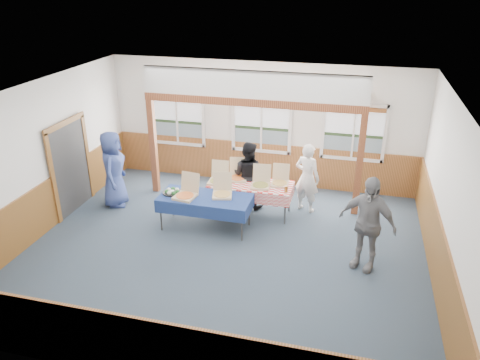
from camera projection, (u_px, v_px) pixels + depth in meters
The scene contains 31 objects.
floor at pixel (225, 250), 9.52m from camera, with size 8.00×8.00×0.00m, color #283641.
ceiling at pixel (223, 95), 8.21m from camera, with size 8.00×8.00×0.00m, color white.
wall_back at pixel (262, 125), 11.96m from camera, with size 8.00×8.00×0.00m, color silver.
wall_front at pixel (145, 289), 5.77m from camera, with size 8.00×8.00×0.00m, color silver.
wall_left at pixel (40, 159), 9.77m from camera, with size 8.00×8.00×0.00m, color silver.
wall_right at pixel (449, 202), 7.96m from camera, with size 8.00×8.00×0.00m, color silver.
wainscot_back at pixel (261, 163), 12.37m from camera, with size 7.98×0.05×1.10m, color brown.
wainscot_front at pixel (152, 352), 6.22m from camera, with size 7.98×0.05×1.10m, color brown.
wainscot_left at pixel (50, 204), 10.19m from camera, with size 0.05×6.98×1.10m, color brown.
wainscot_right at pixel (437, 254), 8.39m from camera, with size 0.05×6.98×1.10m, color brown.
cased_opening at pixel (70, 168), 10.78m from camera, with size 0.06×1.30×2.10m, color #303030.
window_left at pixel (177, 116), 12.41m from camera, with size 1.56×0.10×1.46m.
window_mid at pixel (262, 122), 11.89m from camera, with size 1.56×0.10×1.46m.
window_right at pixel (354, 129), 11.37m from camera, with size 1.56×0.10×1.46m.
post_left at pixel (153, 147), 11.63m from camera, with size 0.15×0.15×2.40m, color #632A16.
post_right at pixel (359, 166), 10.50m from camera, with size 0.15×0.15×2.40m, color #632A16.
cross_beam at pixel (252, 102), 10.54m from camera, with size 5.15×0.18×0.18m, color #632A16.
table_left at pixel (205, 199), 10.07m from camera, with size 2.15×1.41×0.76m.
table_right at pixel (251, 186), 10.69m from camera, with size 1.99×1.09×0.76m.
pizza_box_a at pixel (186, 194), 10.01m from camera, with size 0.50×0.58×0.47m.
pizza_box_b at pixel (222, 192), 10.09m from camera, with size 0.51×0.58×0.45m.
pizza_box_c at pixel (218, 179), 10.72m from camera, with size 0.42×0.51×0.45m.
pizza_box_d at pixel (238, 176), 10.89m from camera, with size 0.50×0.57×0.45m.
pizza_box_e at pixel (261, 183), 10.51m from camera, with size 0.45×0.53×0.44m.
pizza_box_f at pixel (280, 182), 10.62m from camera, with size 0.41×0.49×0.42m.
veggie_tray at pixel (172, 192), 10.20m from camera, with size 0.43×0.43×0.10m.
drink_glass at pixel (286, 189), 10.22m from camera, with size 0.07×0.07×0.15m, color #945218.
woman_white at pixel (307, 178), 10.79m from camera, with size 0.60×0.40×1.66m, color silver.
woman_black at pixel (248, 175), 11.01m from camera, with size 0.79×0.61×1.62m, color black.
man_blue at pixel (113, 169), 11.03m from camera, with size 0.90×0.59×1.85m, color #37498A.
person_grey at pixel (367, 223), 8.62m from camera, with size 1.10×0.46×1.87m, color slate.
Camera 1 is at (2.31, -7.78, 5.19)m, focal length 35.00 mm.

